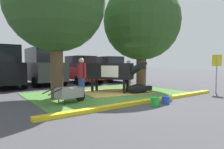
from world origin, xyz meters
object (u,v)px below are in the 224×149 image
at_px(parking_sign, 217,66).
at_px(hatchback_white, 80,70).
at_px(person_handler, 128,74).
at_px(person_visitor_near, 81,77).
at_px(bucket_green, 155,101).
at_px(bucket_blue, 166,100).
at_px(cow_holstein, 112,71).
at_px(shade_tree_right, 142,22).
at_px(shade_tree_left, 56,3).
at_px(sedan_silver, 108,69).
at_px(calf_lying, 138,89).
at_px(suv_dark_grey, 43,66).
at_px(wheelbarrow, 70,93).
at_px(suv_black, 2,67).

relative_size(parking_sign, hatchback_white, 0.43).
relative_size(person_handler, person_visitor_near, 0.96).
xyz_separation_m(parking_sign, bucket_green, (-4.73, -0.23, -1.18)).
bearing_deg(hatchback_white, bucket_blue, -96.43).
height_order(cow_holstein, bucket_blue, cow_holstein).
height_order(cow_holstein, parking_sign, parking_sign).
bearing_deg(parking_sign, shade_tree_right, 120.51).
xyz_separation_m(shade_tree_left, person_handler, (4.25, 0.36, -3.09)).
height_order(person_visitor_near, sedan_silver, sedan_silver).
height_order(calf_lying, hatchback_white, hatchback_white).
height_order(person_handler, suv_dark_grey, suv_dark_grey).
bearing_deg(bucket_blue, parking_sign, 2.84).
distance_m(hatchback_white, sedan_silver, 2.56).
xyz_separation_m(wheelbarrow, suv_black, (-1.42, 6.76, 0.88)).
distance_m(person_visitor_near, suv_dark_grey, 6.46).
relative_size(calf_lying, bucket_green, 4.31).
relative_size(shade_tree_left, sedan_silver, 1.37).
bearing_deg(suv_dark_grey, bucket_green, -83.43).
bearing_deg(wheelbarrow, person_handler, 20.61).
xyz_separation_m(shade_tree_left, shade_tree_right, (5.00, 0.11, -0.17)).
height_order(shade_tree_right, hatchback_white, shade_tree_right).
bearing_deg(calf_lying, bucket_blue, -108.96).
bearing_deg(person_visitor_near, shade_tree_left, 142.96).
bearing_deg(shade_tree_right, cow_holstein, -176.32).
distance_m(shade_tree_right, hatchback_white, 6.15).
bearing_deg(person_visitor_near, calf_lying, -10.39).
height_order(suv_black, hatchback_white, suv_black).
height_order(shade_tree_left, person_visitor_near, shade_tree_left).
height_order(shade_tree_right, bucket_green, shade_tree_right).
height_order(person_visitor_near, wheelbarrow, person_visitor_near).
bearing_deg(parking_sign, sedan_silver, 93.69).
bearing_deg(shade_tree_right, bucket_green, -128.36).
bearing_deg(person_handler, suv_dark_grey, 119.67).
xyz_separation_m(person_handler, bucket_blue, (-1.42, -3.75, -0.73)).
height_order(bucket_green, bucket_blue, bucket_green).
height_order(shade_tree_left, calf_lying, shade_tree_left).
relative_size(bucket_blue, suv_dark_grey, 0.07).
distance_m(calf_lying, person_handler, 1.75).
distance_m(person_handler, wheelbarrow, 4.55).
bearing_deg(suv_dark_grey, hatchback_white, -8.03).
bearing_deg(wheelbarrow, suv_black, 101.87).
xyz_separation_m(person_handler, person_visitor_near, (-3.43, -0.98, 0.04)).
bearing_deg(bucket_blue, cow_holstein, 90.43).
height_order(shade_tree_right, parking_sign, shade_tree_right).
distance_m(shade_tree_right, suv_dark_grey, 7.35).
xyz_separation_m(shade_tree_right, parking_sign, (1.94, -3.29, -2.46)).
distance_m(suv_black, sedan_silver, 7.79).
distance_m(shade_tree_right, bucket_blue, 5.50).
bearing_deg(suv_dark_grey, parking_sign, -57.26).
xyz_separation_m(person_visitor_near, hatchback_white, (3.01, 6.07, 0.07)).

